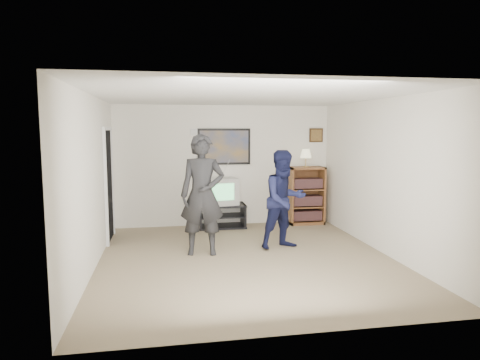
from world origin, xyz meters
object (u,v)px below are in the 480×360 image
object	(u,v)px
media_stand	(222,216)
bookshelf	(306,195)
person_tall	(202,195)
crt_television	(220,191)
person_short	(284,200)

from	to	relation	value
media_stand	bookshelf	bearing A→B (deg)	1.60
media_stand	person_tall	size ratio (longest dim) A/B	0.50
person_tall	media_stand	bearing A→B (deg)	80.03
bookshelf	person_tall	world-z (taller)	person_tall
media_stand	person_tall	world-z (taller)	person_tall
person_tall	bookshelf	bearing A→B (deg)	45.12
crt_television	bookshelf	xyz separation A→B (m)	(1.84, 0.05, -0.15)
media_stand	crt_television	xyz separation A→B (m)	(-0.03, 0.00, 0.51)
person_tall	person_short	distance (m)	1.40
media_stand	crt_television	bearing A→B (deg)	-179.98
crt_television	bookshelf	distance (m)	1.85
media_stand	bookshelf	xyz separation A→B (m)	(1.82, 0.05, 0.37)
crt_television	person_short	xyz separation A→B (m)	(0.86, -1.71, 0.08)
person_short	crt_television	bearing A→B (deg)	100.51
media_stand	bookshelf	world-z (taller)	bookshelf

